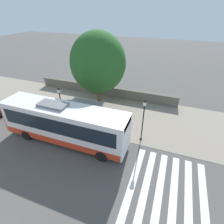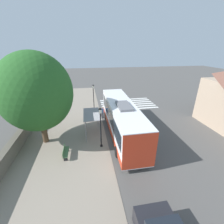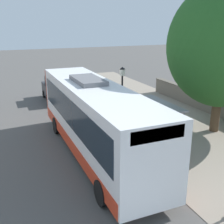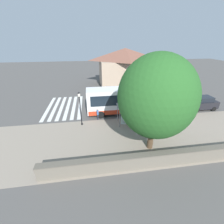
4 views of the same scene
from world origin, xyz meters
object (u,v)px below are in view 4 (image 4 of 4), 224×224
at_px(bus, 129,99).
at_px(pedestrian, 98,113).
at_px(street_lamp_near, 80,106).
at_px(street_lamp_far, 149,102).
at_px(bench, 165,129).
at_px(bus_shelter, 132,109).
at_px(shade_tree, 156,97).
at_px(parked_car_behind_bus, 203,103).

height_order(bus, pedestrian, bus).
height_order(street_lamp_near, street_lamp_far, street_lamp_near).
bearing_deg(bench, street_lamp_far, 15.11).
relative_size(bus_shelter, street_lamp_near, 0.81).
relative_size(bus, street_lamp_far, 2.85).
height_order(bus_shelter, street_lamp_near, street_lamp_near).
bearing_deg(street_lamp_near, bus_shelter, -96.65).
relative_size(bus_shelter, shade_tree, 0.39).
distance_m(bus, bench, 6.50).
bearing_deg(pedestrian, bus, -70.67).
xyz_separation_m(bus_shelter, street_lamp_near, (0.70, 6.02, 0.42)).
xyz_separation_m(street_lamp_near, parked_car_behind_bus, (2.05, -17.72, -1.54)).
height_order(bus_shelter, parked_car_behind_bus, bus_shelter).
bearing_deg(street_lamp_far, bus, 38.34).
relative_size(pedestrian, street_lamp_near, 0.38).
distance_m(bus, parked_car_behind_bus, 11.22).
height_order(shade_tree, parked_car_behind_bus, shade_tree).
bearing_deg(street_lamp_near, bench, -108.34).
bearing_deg(street_lamp_far, bus_shelter, 109.52).
distance_m(pedestrian, street_lamp_far, 6.65).
xyz_separation_m(bus, street_lamp_far, (-2.41, -1.91, 0.46)).
bearing_deg(street_lamp_near, street_lamp_far, -88.88).
xyz_separation_m(bench, shade_tree, (-2.25, 2.69, 4.74)).
distance_m(pedestrian, shade_tree, 8.94).
relative_size(street_lamp_far, shade_tree, 0.47).
bearing_deg(bus_shelter, pedestrian, 66.95).
xyz_separation_m(bench, street_lamp_near, (3.10, 9.35, 2.03)).
relative_size(bus, pedestrian, 7.29).
relative_size(bus_shelter, bench, 2.16).
bearing_deg(bench, bus, 26.17).
distance_m(bench, shade_tree, 5.89).
bearing_deg(street_lamp_far, pedestrian, 82.66).
xyz_separation_m(bench, street_lamp_far, (3.26, 0.88, 1.96)).
xyz_separation_m(bus_shelter, shade_tree, (-4.65, -0.64, 3.13)).
bearing_deg(shade_tree, bench, -50.00).
height_order(street_lamp_far, shade_tree, shade_tree).
bearing_deg(street_lamp_far, shade_tree, 161.89).
bearing_deg(pedestrian, street_lamp_far, -97.34).
height_order(pedestrian, parked_car_behind_bus, parked_car_behind_bus).
bearing_deg(parked_car_behind_bus, shade_tree, 123.81).
distance_m(bus_shelter, street_lamp_far, 2.62).
bearing_deg(bench, bus_shelter, 54.23).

